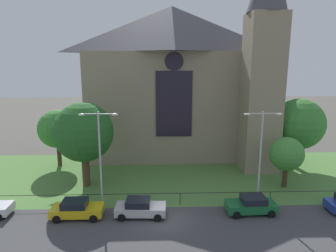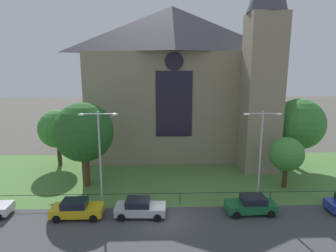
# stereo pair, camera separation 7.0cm
# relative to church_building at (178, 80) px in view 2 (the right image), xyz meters

# --- Properties ---
(ground) EXTENTS (160.00, 160.00, 0.00)m
(ground) POSITION_rel_church_building_xyz_m (-2.29, -8.90, -10.27)
(ground) COLOR #56544C
(road_asphalt) EXTENTS (120.00, 8.00, 0.01)m
(road_asphalt) POSITION_rel_church_building_xyz_m (-2.29, -20.90, -10.27)
(road_asphalt) COLOR #424244
(road_asphalt) RESTS_ON ground
(grass_verge) EXTENTS (120.00, 20.00, 0.01)m
(grass_verge) POSITION_rel_church_building_xyz_m (-2.29, -10.90, -10.27)
(grass_verge) COLOR #517F3D
(grass_verge) RESTS_ON ground
(church_building) EXTENTS (23.20, 16.20, 26.00)m
(church_building) POSITION_rel_church_building_xyz_m (0.00, 0.00, 0.00)
(church_building) COLOR gray
(church_building) RESTS_ON ground
(iron_railing) EXTENTS (33.15, 0.07, 1.13)m
(iron_railing) POSITION_rel_church_building_xyz_m (-0.77, -16.40, -9.29)
(iron_railing) COLOR black
(iron_railing) RESTS_ON ground
(tree_left_near) EXTENTS (6.06, 6.06, 8.80)m
(tree_left_near) POSITION_rel_church_building_xyz_m (-10.27, -11.72, -4.54)
(tree_left_near) COLOR #4C3823
(tree_left_near) RESTS_ON ground
(tree_left_far) EXTENTS (4.67, 4.67, 7.05)m
(tree_left_far) POSITION_rel_church_building_xyz_m (-15.05, -5.30, -5.58)
(tree_left_far) COLOR #423021
(tree_left_far) RESTS_ON ground
(tree_right_near) EXTENTS (3.45, 3.45, 5.29)m
(tree_right_near) POSITION_rel_church_building_xyz_m (10.34, -12.79, -6.74)
(tree_right_near) COLOR #423021
(tree_right_near) RESTS_ON ground
(tree_right_far) EXTENTS (6.07, 6.07, 8.52)m
(tree_right_far) POSITION_rel_church_building_xyz_m (14.05, -7.10, -4.83)
(tree_right_far) COLOR brown
(tree_right_far) RESTS_ON ground
(streetlamp_near) EXTENTS (3.37, 0.26, 8.63)m
(streetlamp_near) POSITION_rel_church_building_xyz_m (-7.77, -16.50, -4.82)
(streetlamp_near) COLOR #B2B2B7
(streetlamp_near) RESTS_ON ground
(streetlamp_far) EXTENTS (3.37, 0.26, 8.57)m
(streetlamp_far) POSITION_rel_church_building_xyz_m (6.30, -16.50, -4.85)
(streetlamp_far) COLOR #B2B2B7
(streetlamp_far) RESTS_ON ground
(parked_car_yellow) EXTENTS (4.20, 2.03, 1.51)m
(parked_car_yellow) POSITION_rel_church_building_xyz_m (-9.53, -18.38, -9.53)
(parked_car_yellow) COLOR gold
(parked_car_yellow) RESTS_ON ground
(parked_car_silver) EXTENTS (4.28, 2.20, 1.51)m
(parked_car_silver) POSITION_rel_church_building_xyz_m (-4.28, -18.35, -9.53)
(parked_car_silver) COLOR #B7B7BC
(parked_car_silver) RESTS_ON ground
(parked_car_green) EXTENTS (4.26, 2.14, 1.51)m
(parked_car_green) POSITION_rel_church_building_xyz_m (5.21, -18.16, -9.53)
(parked_car_green) COLOR #196033
(parked_car_green) RESTS_ON ground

